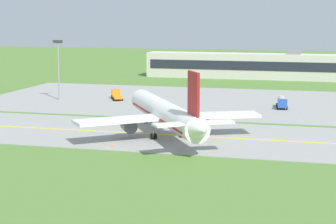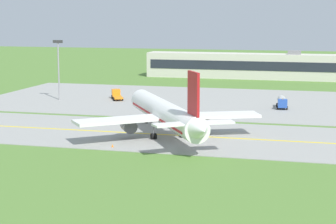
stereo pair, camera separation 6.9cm
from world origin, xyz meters
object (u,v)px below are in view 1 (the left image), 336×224
airplane_lead (166,114)px  service_truck_fuel (153,103)px  service_truck_baggage (282,102)px  service_truck_catering (117,95)px  apron_light_mast (58,62)px

airplane_lead → service_truck_fuel: 32.07m
service_truck_baggage → service_truck_catering: size_ratio=0.94×
airplane_lead → service_truck_baggage: bearing=65.3°
service_truck_fuel → service_truck_catering: bearing=137.7°
service_truck_baggage → service_truck_fuel: (-28.12, -7.08, -0.35)m
service_truck_catering → apron_light_mast: 16.26m
airplane_lead → service_truck_fuel: airplane_lead is taller
apron_light_mast → service_truck_baggage: bearing=0.4°
service_truck_fuel → airplane_lead: bearing=-69.7°
service_truck_catering → service_truck_fuel: bearing=-42.3°
service_truck_baggage → service_truck_catering: (-40.78, 4.45, -0.35)m
service_truck_catering → apron_light_mast: (-13.22, -4.80, 8.14)m
service_truck_baggage → service_truck_fuel: size_ratio=1.00×
apron_light_mast → service_truck_fuel: bearing=-14.6°
service_truck_baggage → apron_light_mast: apron_light_mast is taller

